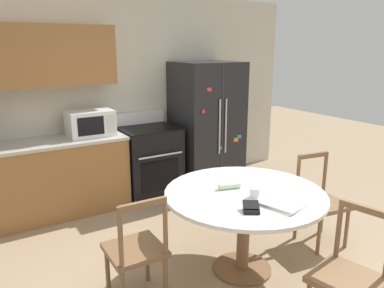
% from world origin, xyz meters
% --- Properties ---
extents(ground_plane, '(14.00, 14.00, 0.00)m').
position_xyz_m(ground_plane, '(0.00, 0.00, 0.00)').
color(ground_plane, '#9E8466').
extents(back_wall, '(5.20, 0.44, 2.60)m').
position_xyz_m(back_wall, '(-0.31, 2.59, 1.44)').
color(back_wall, beige).
rests_on(back_wall, ground_plane).
extents(kitchen_counter, '(1.98, 0.64, 0.90)m').
position_xyz_m(kitchen_counter, '(-1.22, 2.29, 0.45)').
color(kitchen_counter, '#936033').
rests_on(kitchen_counter, ground_plane).
extents(refrigerator, '(0.87, 0.77, 1.74)m').
position_xyz_m(refrigerator, '(1.02, 2.21, 0.87)').
color(refrigerator, black).
rests_on(refrigerator, ground_plane).
extents(oven_range, '(0.73, 0.68, 1.08)m').
position_xyz_m(oven_range, '(0.14, 2.26, 0.47)').
color(oven_range, black).
rests_on(oven_range, ground_plane).
extents(microwave, '(0.53, 0.39, 0.30)m').
position_xyz_m(microwave, '(-0.60, 2.31, 1.05)').
color(microwave, white).
rests_on(microwave, kitchen_counter).
extents(dining_table, '(1.37, 1.37, 0.75)m').
position_xyz_m(dining_table, '(0.07, 0.21, 0.63)').
color(dining_table, white).
rests_on(dining_table, ground_plane).
extents(dining_chair_right, '(0.48, 0.48, 0.90)m').
position_xyz_m(dining_chair_right, '(1.05, 0.20, 0.43)').
color(dining_chair_right, brown).
rests_on(dining_chair_right, ground_plane).
extents(dining_chair_near, '(0.50, 0.50, 0.90)m').
position_xyz_m(dining_chair_near, '(0.20, -0.75, 0.43)').
color(dining_chair_near, brown).
rests_on(dining_chair_near, ground_plane).
extents(dining_chair_left, '(0.43, 0.43, 0.90)m').
position_xyz_m(dining_chair_left, '(-0.89, 0.31, 0.43)').
color(dining_chair_left, brown).
rests_on(dining_chair_left, ground_plane).
extents(candle_glass, '(0.09, 0.09, 0.08)m').
position_xyz_m(candle_glass, '(0.07, 0.08, 0.78)').
color(candle_glass, silver).
rests_on(candle_glass, dining_table).
extents(folded_napkin, '(0.21, 0.10, 0.05)m').
position_xyz_m(folded_napkin, '(-0.00, 0.34, 0.77)').
color(folded_napkin, beige).
rests_on(folded_napkin, dining_table).
extents(wallet, '(0.17, 0.17, 0.07)m').
position_xyz_m(wallet, '(-0.14, -0.11, 0.78)').
color(wallet, black).
rests_on(wallet, dining_table).
extents(mail_stack, '(0.29, 0.35, 0.02)m').
position_xyz_m(mail_stack, '(0.13, -0.17, 0.76)').
color(mail_stack, white).
rests_on(mail_stack, dining_table).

